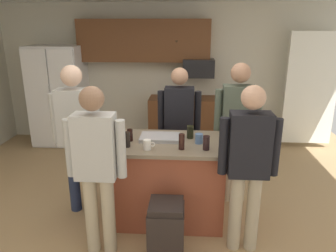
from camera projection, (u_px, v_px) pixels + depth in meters
The scene contains 22 objects.
floor at pixel (151, 214), 3.88m from camera, with size 7.04×7.04×0.00m, color tan.
back_wall at pixel (167, 74), 6.16m from camera, with size 6.40×0.10×2.60m, color beige.
french_door_window_panel at pixel (311, 90), 5.67m from camera, with size 0.90×0.06×2.00m, color white.
cabinet_run_upper at pixel (144, 41), 5.80m from camera, with size 2.40×0.38×0.75m.
cabinet_run_lower at pixel (197, 121), 6.07m from camera, with size 1.80×0.63×0.90m.
refrigerator at pixel (59, 96), 6.00m from camera, with size 0.95×0.76×1.85m.
microwave_over_range at pixel (198, 68), 5.79m from camera, with size 0.56×0.40×0.32m, color black.
kitchen_island at pixel (166, 180), 3.67m from camera, with size 1.41×0.82×0.97m.
person_host_foreground at pixel (96, 162), 2.97m from camera, with size 0.57×0.22×1.69m.
person_elder_center at pixel (76, 130), 3.66m from camera, with size 0.57×0.24×1.78m.
person_guest_right at pixel (179, 121), 4.24m from camera, with size 0.57×0.22×1.68m.
person_guest_by_door at pixel (248, 160), 3.01m from camera, with size 0.57×0.22×1.69m.
person_guest_left at pixel (237, 124), 3.89m from camera, with size 0.57×0.23×1.78m.
glass_pilsner at pixel (130, 135), 3.53m from camera, with size 0.06×0.06×0.13m.
glass_stout_tall at pixel (206, 143), 3.27m from camera, with size 0.07×0.07×0.15m.
tumbler_amber at pixel (127, 139), 3.35m from camera, with size 0.06×0.06×0.16m.
glass_short_whisky at pixel (182, 142), 3.28m from camera, with size 0.06×0.06×0.16m.
glass_dark_ale at pixel (190, 132), 3.61m from camera, with size 0.08×0.08×0.14m.
mug_ceramic_white at pixel (199, 139), 3.46m from camera, with size 0.13×0.09×0.11m.
mug_blue_stoneware at pixel (147, 145), 3.28m from camera, with size 0.12×0.08×0.11m.
serving_tray at pixel (160, 137), 3.59m from camera, with size 0.44×0.30×0.04m.
trash_bin at pixel (166, 231), 3.07m from camera, with size 0.34×0.34×0.61m.
Camera 1 is at (0.43, -3.36, 2.19)m, focal length 34.14 mm.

